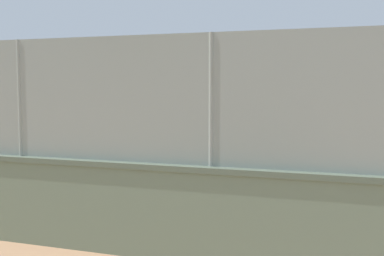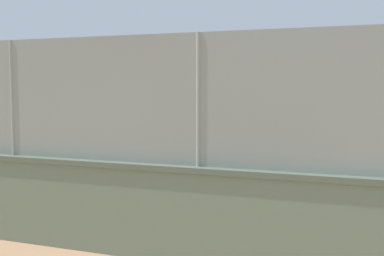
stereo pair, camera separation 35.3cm
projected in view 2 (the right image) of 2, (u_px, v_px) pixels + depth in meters
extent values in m
plane|color=tan|center=(241.00, 153.00, 18.07)|extent=(260.00, 260.00, 0.00)
cylinder|color=gray|center=(199.00, 100.00, 6.58)|extent=(0.07, 0.07, 1.81)
cylinder|color=gray|center=(13.00, 98.00, 7.69)|extent=(0.07, 0.07, 1.81)
cylinder|color=navy|center=(252.00, 138.00, 19.53)|extent=(0.20, 0.20, 0.81)
cylinder|color=navy|center=(253.00, 139.00, 19.33)|extent=(0.20, 0.20, 0.81)
cylinder|color=white|center=(253.00, 121.00, 19.37)|extent=(0.45, 0.45, 0.60)
cylinder|color=brown|center=(250.00, 117.00, 19.66)|extent=(0.55, 0.32, 0.17)
cylinder|color=brown|center=(247.00, 118.00, 19.03)|extent=(0.55, 0.32, 0.17)
sphere|color=brown|center=(253.00, 111.00, 19.34)|extent=(0.23, 0.23, 0.23)
cylinder|color=navy|center=(253.00, 108.00, 19.33)|extent=(0.32, 0.32, 0.05)
cylinder|color=black|center=(242.00, 118.00, 19.02)|extent=(0.29, 0.16, 0.04)
ellipsoid|color=#333338|center=(236.00, 119.00, 19.00)|extent=(0.29, 0.15, 0.24)
cylinder|color=navy|center=(115.00, 157.00, 14.42)|extent=(0.19, 0.19, 0.77)
cylinder|color=navy|center=(120.00, 156.00, 14.57)|extent=(0.19, 0.19, 0.77)
cylinder|color=beige|center=(117.00, 134.00, 14.44)|extent=(0.43, 0.43, 0.57)
cylinder|color=#936B4C|center=(110.00, 131.00, 14.17)|extent=(0.54, 0.27, 0.16)
cylinder|color=#936B4C|center=(131.00, 130.00, 14.46)|extent=(0.54, 0.27, 0.16)
sphere|color=#936B4C|center=(117.00, 121.00, 14.40)|extent=(0.22, 0.22, 0.22)
cylinder|color=red|center=(117.00, 118.00, 14.40)|extent=(0.29, 0.29, 0.05)
cylinder|color=black|center=(135.00, 131.00, 14.35)|extent=(0.29, 0.13, 0.04)
ellipsoid|color=#333338|center=(141.00, 131.00, 14.20)|extent=(0.29, 0.13, 0.24)
sphere|color=orange|center=(243.00, 118.00, 18.25)|extent=(0.10, 0.10, 0.10)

